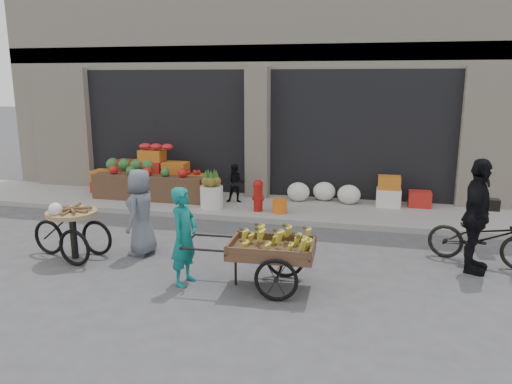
% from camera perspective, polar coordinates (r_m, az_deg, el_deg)
% --- Properties ---
extents(ground, '(80.00, 80.00, 0.00)m').
position_cam_1_polar(ground, '(8.04, -8.14, -9.25)').
color(ground, '#424244').
rests_on(ground, ground).
extents(sidewalk, '(18.00, 2.20, 0.12)m').
position_cam_1_polar(sidewalk, '(11.73, -0.81, -1.68)').
color(sidewalk, gray).
rests_on(sidewalk, ground).
extents(building, '(14.00, 6.45, 7.00)m').
position_cam_1_polar(building, '(15.20, 2.94, 14.23)').
color(building, beige).
rests_on(building, ground).
extents(fruit_display, '(3.10, 1.12, 1.24)m').
position_cam_1_polar(fruit_display, '(12.68, -11.44, 2.00)').
color(fruit_display, red).
rests_on(fruit_display, sidewalk).
extents(pineapple_bin, '(0.52, 0.52, 0.50)m').
position_cam_1_polar(pineapple_bin, '(11.40, -5.09, -0.56)').
color(pineapple_bin, silver).
rests_on(pineapple_bin, sidewalk).
extents(fire_hydrant, '(0.22, 0.22, 0.71)m').
position_cam_1_polar(fire_hydrant, '(11.03, 0.24, -0.26)').
color(fire_hydrant, '#A5140F').
rests_on(fire_hydrant, sidewalk).
extents(orange_bucket, '(0.32, 0.32, 0.30)m').
position_cam_1_polar(orange_bucket, '(10.94, 2.73, -1.64)').
color(orange_bucket, orange).
rests_on(orange_bucket, sidewalk).
extents(right_bay_goods, '(3.35, 0.60, 0.70)m').
position_cam_1_polar(right_bay_goods, '(11.89, 12.22, -0.05)').
color(right_bay_goods, silver).
rests_on(right_bay_goods, sidewalk).
extents(seated_person, '(0.51, 0.43, 0.93)m').
position_cam_1_polar(seated_person, '(11.80, -2.34, 1.01)').
color(seated_person, black).
rests_on(seated_person, sidewalk).
extents(banana_cart, '(2.12, 0.95, 0.87)m').
position_cam_1_polar(banana_cart, '(7.25, 1.45, -6.25)').
color(banana_cart, brown).
rests_on(banana_cart, ground).
extents(vendor_woman, '(0.43, 0.59, 1.48)m').
position_cam_1_polar(vendor_woman, '(7.44, -8.22, -5.03)').
color(vendor_woman, '#0E716B').
rests_on(vendor_woman, ground).
extents(tricycle_cart, '(1.45, 0.95, 0.95)m').
position_cam_1_polar(tricycle_cart, '(8.99, -20.24, -3.72)').
color(tricycle_cart, '#9E7F51').
rests_on(tricycle_cart, ground).
extents(vendor_grey, '(0.49, 0.74, 1.51)m').
position_cam_1_polar(vendor_grey, '(8.84, -13.01, -2.26)').
color(vendor_grey, slate).
rests_on(vendor_grey, ground).
extents(bicycle, '(1.82, 1.09, 0.90)m').
position_cam_1_polar(bicycle, '(9.04, 24.44, -4.76)').
color(bicycle, black).
rests_on(bicycle, ground).
extents(cyclist, '(0.75, 1.15, 1.82)m').
position_cam_1_polar(cyclist, '(8.50, 23.89, -2.54)').
color(cyclist, black).
rests_on(cyclist, ground).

